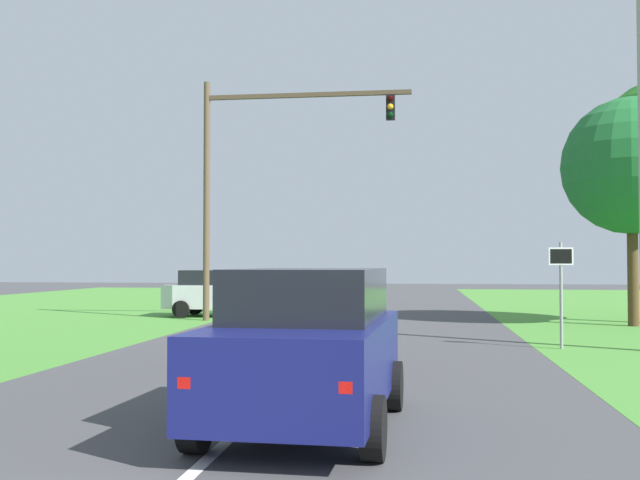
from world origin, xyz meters
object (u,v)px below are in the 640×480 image
at_px(extra_tree_1, 632,166).
at_px(pickup_truck_lead, 309,320).
at_px(traffic_light, 255,163).
at_px(crossing_suv_far, 220,292).
at_px(red_suv_near, 308,345).
at_px(keep_moving_sign, 561,281).

bearing_deg(extra_tree_1, pickup_truck_lead, -131.78).
height_order(traffic_light, crossing_suv_far, traffic_light).
bearing_deg(red_suv_near, crossing_suv_far, 108.58).
xyz_separation_m(traffic_light, extra_tree_1, (13.27, -0.46, -0.39)).
height_order(pickup_truck_lead, extra_tree_1, extra_tree_1).
xyz_separation_m(keep_moving_sign, crossing_suv_far, (-11.49, 9.77, -0.74)).
relative_size(pickup_truck_lead, extra_tree_1, 0.67).
bearing_deg(keep_moving_sign, traffic_light, 141.16).
height_order(red_suv_near, crossing_suv_far, red_suv_near).
bearing_deg(traffic_light, keep_moving_sign, -38.84).
height_order(keep_moving_sign, extra_tree_1, extra_tree_1).
height_order(red_suv_near, extra_tree_1, extra_tree_1).
height_order(red_suv_near, keep_moving_sign, keep_moving_sign).
relative_size(red_suv_near, crossing_suv_far, 1.07).
bearing_deg(traffic_light, extra_tree_1, -1.96).
bearing_deg(red_suv_near, pickup_truck_lead, 98.41).
bearing_deg(keep_moving_sign, red_suv_near, -117.23).
relative_size(red_suv_near, traffic_light, 0.52).
bearing_deg(pickup_truck_lead, crossing_suv_far, 113.03).
xyz_separation_m(traffic_light, keep_moving_sign, (9.60, -7.73, -4.15)).
xyz_separation_m(red_suv_near, keep_moving_sign, (4.96, 9.64, 0.62)).
bearing_deg(extra_tree_1, keep_moving_sign, -116.82).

